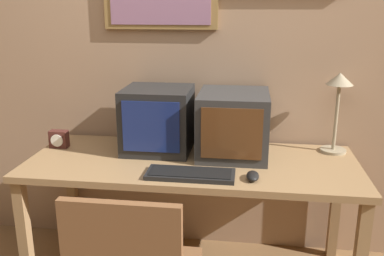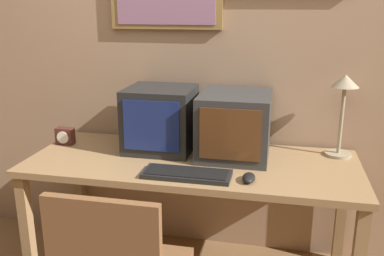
{
  "view_description": "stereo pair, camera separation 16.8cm",
  "coord_description": "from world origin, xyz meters",
  "views": [
    {
      "loc": [
        0.29,
        -1.16,
        1.54
      ],
      "look_at": [
        0.0,
        1.01,
        0.9
      ],
      "focal_mm": 40.0,
      "sensor_mm": 36.0,
      "label": 1
    },
    {
      "loc": [
        0.46,
        -1.13,
        1.54
      ],
      "look_at": [
        0.0,
        1.01,
        0.9
      ],
      "focal_mm": 40.0,
      "sensor_mm": 36.0,
      "label": 2
    }
  ],
  "objects": [
    {
      "name": "desk",
      "position": [
        0.0,
        1.01,
        0.64
      ],
      "size": [
        1.79,
        0.72,
        0.72
      ],
      "color": "#99754C",
      "rests_on": "ground_plane"
    },
    {
      "name": "monitor_left",
      "position": [
        -0.22,
        1.15,
        0.9
      ],
      "size": [
        0.38,
        0.37,
        0.36
      ],
      "color": "black",
      "rests_on": "desk"
    },
    {
      "name": "monitor_right",
      "position": [
        0.21,
        1.14,
        0.89
      ],
      "size": [
        0.38,
        0.44,
        0.35
      ],
      "color": "#333333",
      "rests_on": "desk"
    },
    {
      "name": "desk_clock",
      "position": [
        -0.81,
        1.12,
        0.77
      ],
      "size": [
        0.1,
        0.06,
        0.1
      ],
      "color": "#4C231E",
      "rests_on": "desk"
    },
    {
      "name": "mouse_near_keyboard",
      "position": [
        0.33,
        0.78,
        0.74
      ],
      "size": [
        0.06,
        0.11,
        0.04
      ],
      "color": "black",
      "rests_on": "desk"
    },
    {
      "name": "desk_lamp",
      "position": [
        0.79,
        1.25,
        1.05
      ],
      "size": [
        0.15,
        0.15,
        0.46
      ],
      "color": "tan",
      "rests_on": "desk"
    },
    {
      "name": "keyboard_main",
      "position": [
        0.02,
        0.78,
        0.73
      ],
      "size": [
        0.44,
        0.17,
        0.03
      ],
      "color": "black",
      "rests_on": "desk"
    },
    {
      "name": "wall_back",
      "position": [
        0.0,
        1.41,
        1.31
      ],
      "size": [
        8.0,
        0.08,
        2.6
      ],
      "color": "tan",
      "rests_on": "ground_plane"
    }
  ]
}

